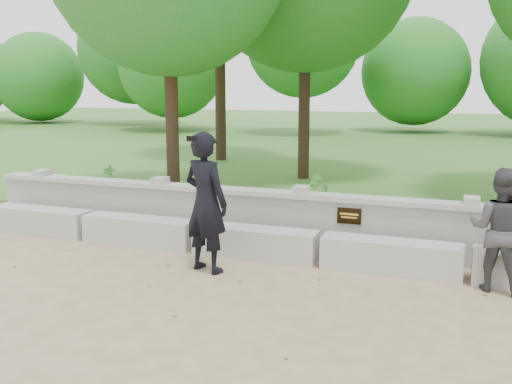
# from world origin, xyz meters

# --- Properties ---
(ground) EXTENTS (80.00, 80.00, 0.00)m
(ground) POSITION_xyz_m (0.00, 0.00, 0.00)
(ground) COLOR tan
(ground) RESTS_ON ground
(lawn) EXTENTS (40.00, 22.00, 0.25)m
(lawn) POSITION_xyz_m (0.00, 14.00, 0.12)
(lawn) COLOR #326625
(lawn) RESTS_ON ground
(concrete_bench) EXTENTS (11.90, 0.45, 0.45)m
(concrete_bench) POSITION_xyz_m (0.00, 1.90, 0.22)
(concrete_bench) COLOR #B1AFA7
(concrete_bench) RESTS_ON ground
(parapet_wall) EXTENTS (12.50, 0.35, 0.90)m
(parapet_wall) POSITION_xyz_m (0.00, 2.60, 0.46)
(parapet_wall) COLOR #A7A59D
(parapet_wall) RESTS_ON ground
(man_main) EXTENTS (0.81, 0.75, 1.94)m
(man_main) POSITION_xyz_m (-1.40, 1.07, 0.97)
(man_main) COLOR black
(man_main) RESTS_ON ground
(visitor_left) EXTENTS (0.89, 0.78, 1.56)m
(visitor_left) POSITION_xyz_m (2.34, 1.67, 0.78)
(visitor_left) COLOR #3A3A3F
(visitor_left) RESTS_ON ground
(shrub_a) EXTENTS (0.33, 0.28, 0.54)m
(shrub_a) POSITION_xyz_m (-5.58, 4.82, 0.52)
(shrub_a) COLOR #43892E
(shrub_a) RESTS_ON lawn
(shrub_b) EXTENTS (0.38, 0.41, 0.61)m
(shrub_b) POSITION_xyz_m (-0.84, 4.68, 0.55)
(shrub_b) COLOR #43892E
(shrub_b) RESTS_ON lawn
(shrub_c) EXTENTS (0.82, 0.81, 0.69)m
(shrub_c) POSITION_xyz_m (2.51, 4.63, 0.59)
(shrub_c) COLOR #43892E
(shrub_c) RESTS_ON lawn
(shrub_d) EXTENTS (0.31, 0.33, 0.52)m
(shrub_d) POSITION_xyz_m (-0.57, 4.58, 0.51)
(shrub_d) COLOR #43892E
(shrub_d) RESTS_ON lawn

